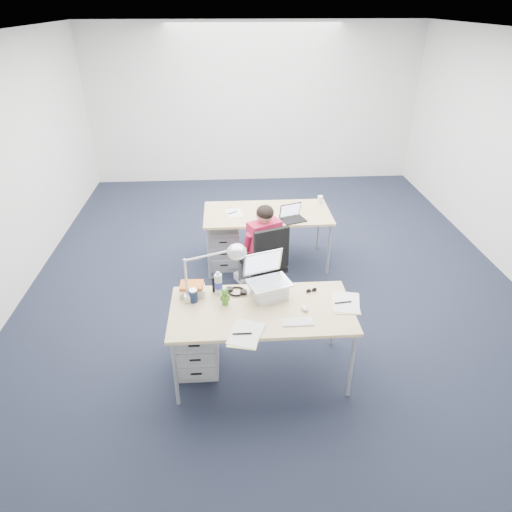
{
  "coord_description": "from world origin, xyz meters",
  "views": [
    {
      "loc": [
        -0.53,
        -5.05,
        3.09
      ],
      "look_at": [
        -0.26,
        -1.1,
        0.85
      ],
      "focal_mm": 32.0,
      "sensor_mm": 36.0,
      "label": 1
    }
  ],
  "objects_px": {
    "computer_mouse": "(305,308)",
    "can_koozie": "(193,295)",
    "drawer_pedestal_near": "(197,342)",
    "water_bottle": "(218,283)",
    "book_stack": "(192,289)",
    "dark_laptop": "(294,213)",
    "bear_figurine": "(225,296)",
    "desk_far": "(267,216)",
    "wireless_keyboard": "(298,322)",
    "seated_person": "(259,249)",
    "silver_laptop": "(269,278)",
    "desk_near": "(261,313)",
    "office_chair": "(264,278)",
    "cordless_phone": "(214,284)",
    "drawer_pedestal_far": "(223,245)",
    "headphones": "(237,291)",
    "far_cup": "(320,200)",
    "desk_lamp": "(206,272)",
    "sunglasses": "(311,291)"
  },
  "relations": [
    {
      "from": "wireless_keyboard",
      "to": "cordless_phone",
      "type": "relative_size",
      "value": 1.7
    },
    {
      "from": "drawer_pedestal_near",
      "to": "water_bottle",
      "type": "height_order",
      "value": "water_bottle"
    },
    {
      "from": "drawer_pedestal_near",
      "to": "seated_person",
      "type": "bearing_deg",
      "value": 61.32
    },
    {
      "from": "wireless_keyboard",
      "to": "desk_lamp",
      "type": "height_order",
      "value": "desk_lamp"
    },
    {
      "from": "desk_near",
      "to": "silver_laptop",
      "type": "xyz_separation_m",
      "value": [
        0.08,
        0.19,
        0.24
      ]
    },
    {
      "from": "seated_person",
      "to": "computer_mouse",
      "type": "relative_size",
      "value": 12.13
    },
    {
      "from": "office_chair",
      "to": "cordless_phone",
      "type": "height_order",
      "value": "office_chair"
    },
    {
      "from": "book_stack",
      "to": "far_cup",
      "type": "xyz_separation_m",
      "value": [
        1.57,
        2.03,
        -0.0
      ]
    },
    {
      "from": "dark_laptop",
      "to": "headphones",
      "type": "bearing_deg",
      "value": -135.92
    },
    {
      "from": "office_chair",
      "to": "dark_laptop",
      "type": "bearing_deg",
      "value": 35.69
    },
    {
      "from": "drawer_pedestal_near",
      "to": "cordless_phone",
      "type": "distance_m",
      "value": 0.59
    },
    {
      "from": "headphones",
      "to": "dark_laptop",
      "type": "distance_m",
      "value": 1.69
    },
    {
      "from": "drawer_pedestal_far",
      "to": "silver_laptop",
      "type": "xyz_separation_m",
      "value": [
        0.42,
        -1.88,
        0.65
      ]
    },
    {
      "from": "drawer_pedestal_near",
      "to": "far_cup",
      "type": "height_order",
      "value": "far_cup"
    },
    {
      "from": "desk_near",
      "to": "can_koozie",
      "type": "distance_m",
      "value": 0.63
    },
    {
      "from": "bear_figurine",
      "to": "drawer_pedestal_far",
      "type": "bearing_deg",
      "value": 84.13
    },
    {
      "from": "computer_mouse",
      "to": "can_koozie",
      "type": "height_order",
      "value": "can_koozie"
    },
    {
      "from": "desk_near",
      "to": "office_chair",
      "type": "height_order",
      "value": "office_chair"
    },
    {
      "from": "drawer_pedestal_near",
      "to": "bear_figurine",
      "type": "distance_m",
      "value": 0.61
    },
    {
      "from": "drawer_pedestal_near",
      "to": "dark_laptop",
      "type": "distance_m",
      "value": 2.08
    },
    {
      "from": "computer_mouse",
      "to": "bear_figurine",
      "type": "relative_size",
      "value": 0.59
    },
    {
      "from": "office_chair",
      "to": "cordless_phone",
      "type": "relative_size",
      "value": 6.45
    },
    {
      "from": "cordless_phone",
      "to": "desk_lamp",
      "type": "relative_size",
      "value": 0.26
    },
    {
      "from": "drawer_pedestal_near",
      "to": "dark_laptop",
      "type": "height_order",
      "value": "dark_laptop"
    },
    {
      "from": "office_chair",
      "to": "wireless_keyboard",
      "type": "distance_m",
      "value": 1.51
    },
    {
      "from": "desk_far",
      "to": "can_koozie",
      "type": "bearing_deg",
      "value": -113.53
    },
    {
      "from": "drawer_pedestal_near",
      "to": "can_koozie",
      "type": "height_order",
      "value": "can_koozie"
    },
    {
      "from": "desk_far",
      "to": "wireless_keyboard",
      "type": "xyz_separation_m",
      "value": [
        0.06,
        -2.27,
        0.05
      ]
    },
    {
      "from": "bear_figurine",
      "to": "dark_laptop",
      "type": "bearing_deg",
      "value": 56.89
    },
    {
      "from": "desk_far",
      "to": "can_koozie",
      "type": "relative_size",
      "value": 12.82
    },
    {
      "from": "headphones",
      "to": "sunglasses",
      "type": "height_order",
      "value": "headphones"
    },
    {
      "from": "drawer_pedestal_near",
      "to": "wireless_keyboard",
      "type": "xyz_separation_m",
      "value": [
        0.89,
        -0.35,
        0.46
      ]
    },
    {
      "from": "dark_laptop",
      "to": "far_cup",
      "type": "relative_size",
      "value": 2.8
    },
    {
      "from": "seated_person",
      "to": "silver_laptop",
      "type": "height_order",
      "value": "seated_person"
    },
    {
      "from": "office_chair",
      "to": "dark_laptop",
      "type": "distance_m",
      "value": 0.89
    },
    {
      "from": "desk_near",
      "to": "book_stack",
      "type": "xyz_separation_m",
      "value": [
        -0.61,
        0.28,
        0.1
      ]
    },
    {
      "from": "headphones",
      "to": "far_cup",
      "type": "xyz_separation_m",
      "value": [
        1.16,
        2.03,
        0.03
      ]
    },
    {
      "from": "bear_figurine",
      "to": "book_stack",
      "type": "xyz_separation_m",
      "value": [
        -0.3,
        0.19,
        -0.03
      ]
    },
    {
      "from": "headphones",
      "to": "desk_lamp",
      "type": "xyz_separation_m",
      "value": [
        -0.27,
        -0.1,
        0.27
      ]
    },
    {
      "from": "cordless_phone",
      "to": "desk_near",
      "type": "bearing_deg",
      "value": -48.41
    },
    {
      "from": "drawer_pedestal_near",
      "to": "computer_mouse",
      "type": "height_order",
      "value": "computer_mouse"
    },
    {
      "from": "computer_mouse",
      "to": "book_stack",
      "type": "height_order",
      "value": "book_stack"
    },
    {
      "from": "silver_laptop",
      "to": "sunglasses",
      "type": "xyz_separation_m",
      "value": [
        0.4,
        0.05,
        -0.18
      ]
    },
    {
      "from": "bear_figurine",
      "to": "cordless_phone",
      "type": "height_order",
      "value": "bear_figurine"
    },
    {
      "from": "headphones",
      "to": "cordless_phone",
      "type": "bearing_deg",
      "value": -165.79
    },
    {
      "from": "drawer_pedestal_far",
      "to": "headphones",
      "type": "bearing_deg",
      "value": -85.87
    },
    {
      "from": "silver_laptop",
      "to": "water_bottle",
      "type": "relative_size",
      "value": 1.73
    },
    {
      "from": "desk_near",
      "to": "book_stack",
      "type": "height_order",
      "value": "book_stack"
    },
    {
      "from": "desk_far",
      "to": "dark_laptop",
      "type": "relative_size",
      "value": 5.68
    },
    {
      "from": "office_chair",
      "to": "far_cup",
      "type": "height_order",
      "value": "office_chair"
    }
  ]
}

